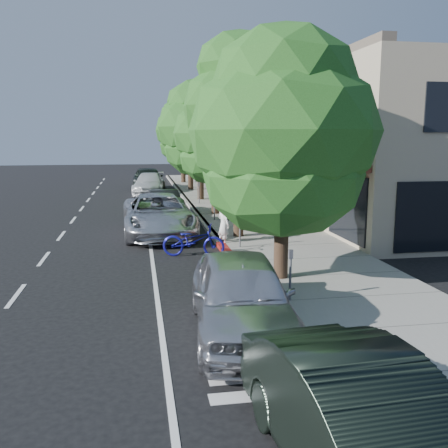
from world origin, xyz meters
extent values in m
plane|color=black|center=(0.00, 0.00, 0.00)|extent=(120.00, 120.00, 0.00)
cube|color=gray|center=(2.30, 8.00, 0.07)|extent=(4.60, 56.00, 0.15)
cube|color=#9E998E|center=(0.00, 8.00, 0.07)|extent=(0.30, 56.00, 0.15)
cube|color=maroon|center=(0.00, 1.00, 0.07)|extent=(0.32, 4.00, 0.15)
cube|color=tan|center=(9.60, 18.00, 3.50)|extent=(10.00, 36.00, 7.00)
cylinder|color=black|center=(0.90, -2.00, 1.19)|extent=(0.40, 0.40, 2.39)
ellipsoid|color=#194615|center=(0.90, -2.00, 3.07)|extent=(4.45, 4.45, 3.56)
ellipsoid|color=#194615|center=(0.90, -2.00, 4.23)|extent=(5.23, 5.23, 4.18)
ellipsoid|color=#194615|center=(0.90, -2.00, 5.46)|extent=(3.92, 3.92, 3.14)
cylinder|color=black|center=(0.90, 4.00, 1.46)|extent=(0.40, 0.40, 2.93)
ellipsoid|color=#194615|center=(0.90, 4.00, 3.77)|extent=(3.73, 3.73, 2.99)
ellipsoid|color=#194615|center=(0.90, 4.00, 5.19)|extent=(4.39, 4.39, 3.51)
ellipsoid|color=#194615|center=(0.90, 4.00, 6.70)|extent=(3.30, 3.30, 2.64)
cylinder|color=black|center=(0.90, 10.00, 1.19)|extent=(0.40, 0.40, 2.38)
ellipsoid|color=#194615|center=(0.90, 10.00, 3.06)|extent=(3.68, 3.68, 2.95)
ellipsoid|color=#194615|center=(0.90, 10.00, 4.22)|extent=(4.34, 4.34, 3.47)
ellipsoid|color=#194615|center=(0.90, 10.00, 5.44)|extent=(3.25, 3.25, 2.60)
cylinder|color=black|center=(0.90, 16.00, 1.31)|extent=(0.40, 0.40, 2.62)
ellipsoid|color=#194615|center=(0.90, 16.00, 3.36)|extent=(4.62, 4.62, 3.69)
ellipsoid|color=#194615|center=(0.90, 16.00, 4.63)|extent=(5.43, 5.43, 4.35)
ellipsoid|color=#194615|center=(0.90, 16.00, 5.98)|extent=(4.07, 4.07, 3.26)
cylinder|color=black|center=(0.90, 22.00, 1.44)|extent=(0.40, 0.40, 2.88)
ellipsoid|color=#194615|center=(0.90, 22.00, 3.71)|extent=(3.86, 3.86, 3.09)
ellipsoid|color=#194615|center=(0.90, 22.00, 5.11)|extent=(4.54, 4.54, 3.63)
ellipsoid|color=#194615|center=(0.90, 22.00, 6.59)|extent=(3.40, 3.40, 2.72)
cylinder|color=black|center=(0.90, 28.00, 1.30)|extent=(0.40, 0.40, 2.60)
ellipsoid|color=#194615|center=(0.90, 28.00, 3.34)|extent=(4.05, 4.05, 3.24)
ellipsoid|color=#194615|center=(0.90, 28.00, 4.61)|extent=(4.76, 4.76, 3.81)
ellipsoid|color=#194615|center=(0.90, 28.00, 5.94)|extent=(3.57, 3.57, 2.86)
imported|color=white|center=(0.13, 3.00, 0.81)|extent=(0.60, 0.70, 1.61)
imported|color=#16148E|center=(-1.18, 1.45, 0.56)|extent=(2.27, 1.32, 1.13)
imported|color=silver|center=(-2.20, 5.50, 0.85)|extent=(3.00, 6.20, 1.70)
imported|color=black|center=(-1.70, 10.15, 0.68)|extent=(1.58, 4.17, 1.36)
imported|color=silver|center=(-2.20, 20.57, 0.74)|extent=(2.62, 5.32, 1.49)
imported|color=black|center=(-2.20, 23.36, 0.88)|extent=(2.49, 5.32, 1.76)
imported|color=silver|center=(-0.97, -5.50, 0.84)|extent=(2.38, 5.07, 1.68)
imported|color=black|center=(-0.50, -10.26, 0.77)|extent=(2.03, 4.79, 1.54)
imported|color=black|center=(3.48, 10.72, 0.98)|extent=(0.94, 0.82, 1.66)
camera|label=1|loc=(-3.00, -15.14, 4.07)|focal=40.00mm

